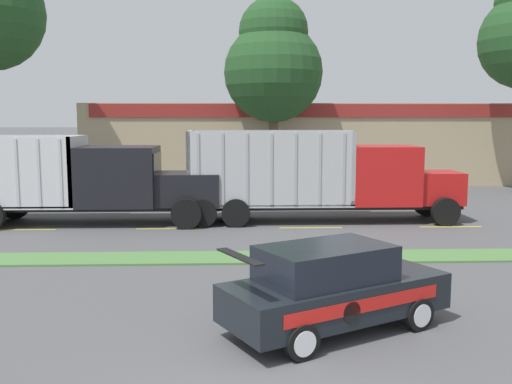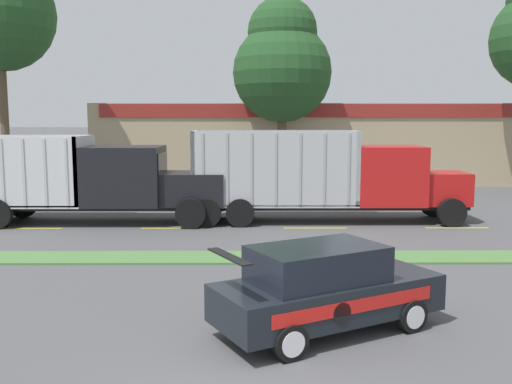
% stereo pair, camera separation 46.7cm
% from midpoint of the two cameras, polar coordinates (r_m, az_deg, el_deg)
% --- Properties ---
extents(grass_verge, '(120.00, 1.50, 0.06)m').
position_cam_midpoint_polar(grass_verge, '(17.00, -1.19, -6.57)').
color(grass_verge, '#517F42').
rests_on(grass_verge, ground_plane).
extents(centre_line_3, '(2.40, 0.14, 0.01)m').
position_cam_midpoint_polar(centre_line_3, '(23.14, -22.76, -3.49)').
color(centre_line_3, yellow).
rests_on(centre_line_3, ground_plane).
extents(centre_line_4, '(2.40, 0.14, 0.01)m').
position_cam_midpoint_polar(centre_line_4, '(21.83, -9.36, -3.64)').
color(centre_line_4, yellow).
rests_on(centre_line_4, ground_plane).
extents(centre_line_5, '(2.40, 0.14, 0.01)m').
position_cam_midpoint_polar(centre_line_5, '(21.81, 4.89, -3.57)').
color(centre_line_5, yellow).
rests_on(centre_line_5, ground_plane).
extents(centre_line_6, '(2.40, 0.14, 0.01)m').
position_cam_midpoint_polar(centre_line_6, '(23.09, 18.33, -3.31)').
color(centre_line_6, yellow).
rests_on(centre_line_6, ground_plane).
extents(dump_truck_lead, '(11.85, 2.79, 3.47)m').
position_cam_midpoint_polar(dump_truck_lead, '(23.33, -16.76, 0.85)').
color(dump_truck_lead, black).
rests_on(dump_truck_lead, ground_plane).
extents(dump_truck_mid, '(10.97, 2.57, 3.66)m').
position_cam_midpoint_polar(dump_truck_mid, '(23.16, 8.44, 1.15)').
color(dump_truck_mid, black).
rests_on(dump_truck_mid, ground_plane).
extents(rally_car, '(4.76, 3.65, 1.75)m').
position_cam_midpoint_polar(rally_car, '(11.23, 6.49, -9.44)').
color(rally_car, black).
rests_on(rally_car, ground_plane).
extents(store_building_backdrop, '(29.51, 12.10, 5.08)m').
position_cam_midpoint_polar(store_building_backdrop, '(40.89, 5.11, 5.06)').
color(store_building_backdrop, tan).
rests_on(store_building_backdrop, ground_plane).
extents(tree_behind_right, '(5.67, 5.67, 11.03)m').
position_cam_midpoint_polar(tree_behind_right, '(33.46, 1.35, 12.80)').
color(tree_behind_right, brown).
rests_on(tree_behind_right, ground_plane).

